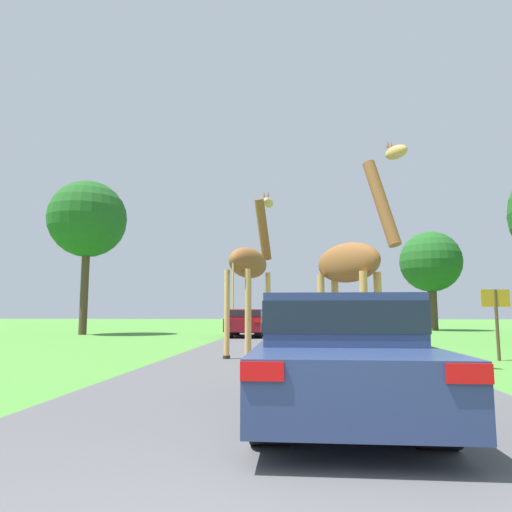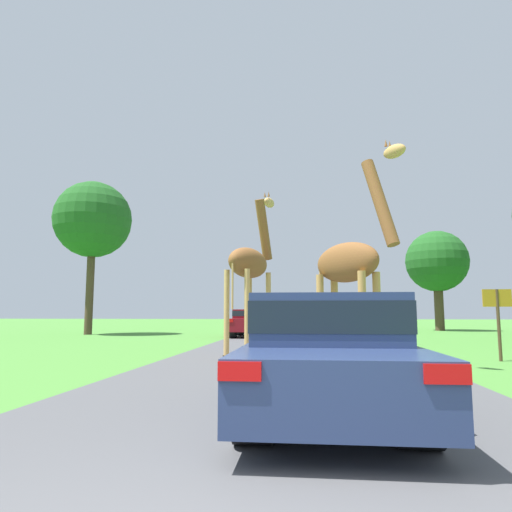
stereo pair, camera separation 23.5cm
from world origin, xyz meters
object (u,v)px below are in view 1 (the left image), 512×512
car_far_ahead (255,320)px  tree_left_edge (431,262)px  car_queue_right (338,326)px  car_verge_right (247,322)px  sign_post (496,311)px  tree_centre_back (88,220)px  giraffe_near_road (250,265)px  car_lead_maroon (337,351)px  giraffe_companion (352,265)px  car_queue_left (336,321)px

car_far_ahead → tree_left_edge: size_ratio=0.70×
car_queue_right → car_verge_right: 6.11m
sign_post → tree_left_edge: bearing=78.1°
tree_centre_back → sign_post: tree_centre_back is taller
car_far_ahead → tree_centre_back: (-8.97, -4.96, 5.64)m
giraffe_near_road → tree_left_edge: (10.39, 18.90, 2.04)m
car_lead_maroon → giraffe_companion: bearing=80.7°
tree_centre_back → car_far_ahead: bearing=29.0°
giraffe_companion → car_queue_right: (0.32, 7.62, -1.64)m
tree_centre_back → car_verge_right: bearing=-6.8°
giraffe_near_road → sign_post: size_ratio=2.74×
giraffe_near_road → sign_post: 6.47m
car_lead_maroon → sign_post: bearing=54.7°
giraffe_companion → car_lead_maroon: size_ratio=1.17×
giraffe_near_road → tree_left_edge: tree_left_edge is taller
giraffe_companion → car_far_ahead: bearing=-120.0°
car_lead_maroon → sign_post: sign_post is taller
giraffe_companion → car_far_ahead: size_ratio=1.08×
giraffe_companion → car_verge_right: 12.82m
giraffe_near_road → car_far_ahead: giraffe_near_road is taller
giraffe_near_road → car_queue_right: giraffe_near_road is taller
car_lead_maroon → car_verge_right: car_lead_maroon is taller
car_queue_right → car_lead_maroon: bearing=-95.2°
giraffe_companion → tree_centre_back: tree_centre_back is taller
car_queue_right → giraffe_near_road: bearing=-116.5°
car_lead_maroon → car_far_ahead: (-3.04, 23.39, -0.05)m
sign_post → car_queue_left: bearing=101.0°
giraffe_companion → car_far_ahead: (-3.89, 18.18, -1.62)m
giraffe_companion → car_queue_left: (0.93, 15.64, -1.60)m
car_verge_right → car_queue_left: bearing=36.6°
car_lead_maroon → car_far_ahead: car_lead_maroon is taller
tree_left_edge → tree_centre_back: tree_centre_back is taller
giraffe_near_road → car_verge_right: (-1.21, 10.36, -1.79)m
car_verge_right → sign_post: bearing=-55.3°
car_far_ahead → giraffe_companion: bearing=-77.9°
giraffe_near_road → car_far_ahead: size_ratio=1.05×
car_queue_left → car_verge_right: 5.89m
car_verge_right → sign_post: size_ratio=2.37×
giraffe_near_road → sign_post: (6.32, -0.52, -1.28)m
car_verge_right → car_lead_maroon: bearing=-80.3°
car_lead_maroon → car_verge_right: bearing=99.7°
car_verge_right → giraffe_companion: bearing=-72.6°
giraffe_companion → giraffe_near_road: bearing=-76.5°
car_queue_left → car_lead_maroon: bearing=-94.9°
car_far_ahead → tree_left_edge: tree_left_edge is taller
car_lead_maroon → giraffe_near_road: bearing=104.0°
giraffe_companion → tree_left_edge: (7.80, 20.68, 2.24)m
giraffe_companion → sign_post: giraffe_companion is taller
giraffe_near_road → tree_left_edge: size_ratio=0.73×
sign_post → giraffe_near_road: bearing=175.3°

